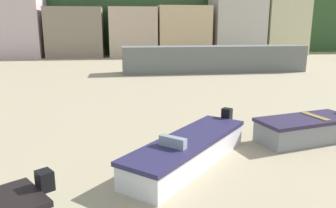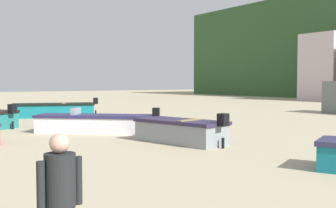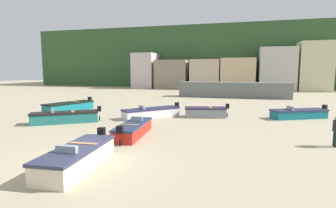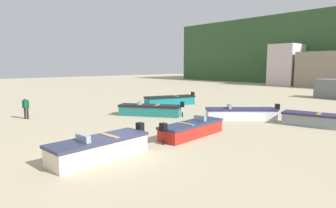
% 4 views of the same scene
% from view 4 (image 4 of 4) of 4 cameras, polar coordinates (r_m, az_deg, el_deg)
% --- Properties ---
extents(ground_plane, '(160.00, 160.00, 0.00)m').
position_cam_4_polar(ground_plane, '(13.11, -10.24, -9.59)').
color(ground_plane, tan).
extents(townhouse_far_left, '(4.79, 5.91, 7.76)m').
position_cam_4_polar(townhouse_far_left, '(59.20, 22.60, 7.24)').
color(townhouse_far_left, beige).
rests_on(townhouse_far_left, ground).
extents(townhouse_left, '(6.89, 6.77, 6.17)m').
position_cam_4_polar(townhouse_left, '(57.19, 28.54, 6.09)').
color(townhouse_left, gray).
rests_on(townhouse_left, ground).
extents(boat_teal_0, '(3.03, 5.20, 1.18)m').
position_cam_4_polar(boat_teal_0, '(27.95, 0.37, 0.73)').
color(boat_teal_0, '#126C76').
rests_on(boat_teal_0, ground).
extents(boat_grey_1, '(3.81, 2.15, 1.15)m').
position_cam_4_polar(boat_grey_1, '(20.54, 26.84, -2.75)').
color(boat_grey_1, gray).
rests_on(boat_grey_1, ground).
extents(boat_white_2, '(4.36, 4.65, 1.10)m').
position_cam_4_polar(boat_white_2, '(21.32, 14.43, -1.84)').
color(boat_white_2, silver).
rests_on(boat_white_2, ground).
extents(boat_teal_3, '(4.70, 3.82, 1.16)m').
position_cam_4_polar(boat_teal_3, '(22.03, -3.58, -1.22)').
color(boat_teal_3, '#20716E').
rests_on(boat_teal_3, ground).
extents(boat_red_4, '(1.69, 4.69, 1.09)m').
position_cam_4_polar(boat_red_4, '(15.76, 4.80, -5.03)').
color(boat_red_4, red).
rests_on(boat_red_4, ground).
extents(boat_cream_6, '(1.81, 4.63, 1.19)m').
position_cam_4_polar(boat_cream_6, '(12.41, -13.55, -8.53)').
color(boat_cream_6, beige).
rests_on(boat_cream_6, ground).
extents(beach_walker_distant, '(0.48, 0.48, 1.62)m').
position_cam_4_polar(beach_walker_distant, '(23.01, -26.62, -0.35)').
color(beach_walker_distant, '#231D2A').
rests_on(beach_walker_distant, ground).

